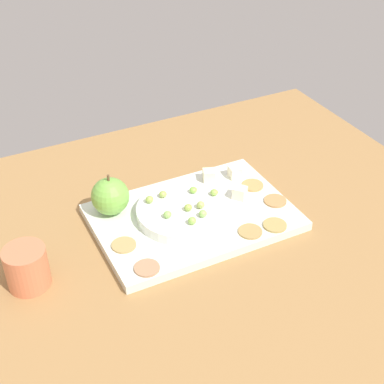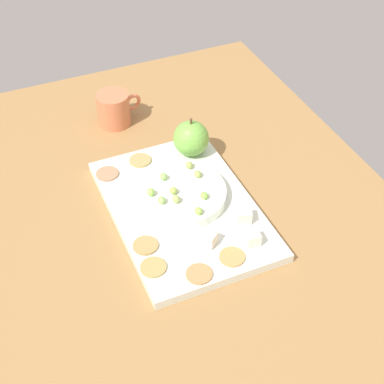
% 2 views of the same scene
% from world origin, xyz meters
% --- Properties ---
extents(table, '(1.11, 0.89, 0.05)m').
position_xyz_m(table, '(0.00, 0.00, 0.02)').
color(table, '#9C7242').
rests_on(table, ground).
extents(platter, '(0.39, 0.26, 0.02)m').
position_xyz_m(platter, '(-0.01, -0.03, 0.05)').
color(platter, silver).
rests_on(platter, table).
extents(serving_dish, '(0.18, 0.18, 0.02)m').
position_xyz_m(serving_dish, '(0.01, -0.03, 0.07)').
color(serving_dish, white).
rests_on(serving_dish, platter).
extents(apple_whole, '(0.08, 0.08, 0.08)m').
position_xyz_m(apple_whole, '(0.13, -0.11, 0.10)').
color(apple_whole, '#73B645').
rests_on(apple_whole, platter).
extents(apple_stem, '(0.01, 0.01, 0.01)m').
position_xyz_m(apple_stem, '(0.13, -0.11, 0.14)').
color(apple_stem, brown).
rests_on(apple_stem, apple_whole).
extents(cheese_cube_0, '(0.03, 0.03, 0.03)m').
position_xyz_m(cheese_cube_0, '(-0.15, -0.10, 0.08)').
color(cheese_cube_0, white).
rests_on(cheese_cube_0, platter).
extents(cheese_cube_1, '(0.04, 0.04, 0.03)m').
position_xyz_m(cheese_cube_1, '(-0.12, -0.03, 0.08)').
color(cheese_cube_1, '#F9E2C6').
rests_on(cheese_cube_1, platter).
extents(cheese_cube_2, '(0.03, 0.03, 0.03)m').
position_xyz_m(cheese_cube_2, '(-0.09, -0.12, 0.08)').
color(cheese_cube_2, '#F4F2BF').
rests_on(cheese_cube_2, platter).
extents(cracker_0, '(0.05, 0.05, 0.00)m').
position_xyz_m(cracker_0, '(0.13, 0.08, 0.07)').
color(cracker_0, tan).
rests_on(cracker_0, platter).
extents(cracker_1, '(0.05, 0.05, 0.00)m').
position_xyz_m(cracker_1, '(-0.08, 0.07, 0.07)').
color(cracker_1, '#AC894F').
rests_on(cracker_1, platter).
extents(cracker_2, '(0.05, 0.05, 0.00)m').
position_xyz_m(cracker_2, '(-0.18, 0.01, 0.07)').
color(cracker_2, tan).
rests_on(cracker_2, platter).
extents(cracker_3, '(0.05, 0.05, 0.00)m').
position_xyz_m(cracker_3, '(0.15, 0.00, 0.07)').
color(cracker_3, tan).
rests_on(cracker_3, platter).
extents(cracker_4, '(0.05, 0.05, 0.00)m').
position_xyz_m(cracker_4, '(-0.13, 0.08, 0.07)').
color(cracker_4, tan).
rests_on(cracker_4, platter).
extents(cracker_5, '(0.05, 0.05, 0.00)m').
position_xyz_m(cracker_5, '(-0.17, -0.06, 0.07)').
color(cracker_5, tan).
rests_on(cracker_5, platter).
extents(grape_0, '(0.02, 0.01, 0.01)m').
position_xyz_m(grape_0, '(-0.03, -0.07, 0.09)').
color(grape_0, '#87C24A').
rests_on(grape_0, serving_dish).
extents(grape_1, '(0.02, 0.01, 0.02)m').
position_xyz_m(grape_1, '(0.02, 0.02, 0.09)').
color(grape_1, '#8DC153').
rests_on(grape_1, serving_dish).
extents(grape_2, '(0.02, 0.01, 0.01)m').
position_xyz_m(grape_2, '(-0.06, -0.04, 0.09)').
color(grape_2, '#91BC4E').
rests_on(grape_2, serving_dish).
extents(grape_3, '(0.02, 0.01, 0.01)m').
position_xyz_m(grape_3, '(0.06, -0.07, 0.09)').
color(grape_3, '#92AC4F').
rests_on(grape_3, serving_dish).
extents(grape_4, '(0.02, 0.01, 0.01)m').
position_xyz_m(grape_4, '(0.03, -0.08, 0.09)').
color(grape_4, '#95AE50').
rests_on(grape_4, serving_dish).
extents(grape_5, '(0.02, 0.01, 0.01)m').
position_xyz_m(grape_5, '(-0.01, 0.01, 0.09)').
color(grape_5, '#8FBF60').
rests_on(grape_5, serving_dish).
extents(grape_6, '(0.02, 0.01, 0.01)m').
position_xyz_m(grape_6, '(-0.02, -0.01, 0.09)').
color(grape_6, '#9EB15C').
rests_on(grape_6, serving_dish).
extents(grape_7, '(0.02, 0.01, 0.01)m').
position_xyz_m(grape_7, '(0.05, -0.02, 0.09)').
color(grape_7, '#8ABB5B').
rests_on(grape_7, serving_dish).
extents(grape_8, '(0.02, 0.01, 0.01)m').
position_xyz_m(grape_8, '(0.01, -0.02, 0.09)').
color(grape_8, '#96B34B').
rests_on(grape_8, serving_dish).
extents(cup, '(0.07, 0.11, 0.08)m').
position_xyz_m(cup, '(0.32, -0.00, 0.08)').
color(cup, '#D7744D').
rests_on(cup, table).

